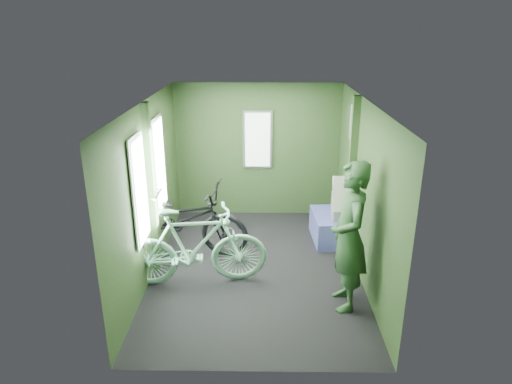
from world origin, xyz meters
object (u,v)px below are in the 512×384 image
(bicycle_black, at_px, (181,252))
(bench_seat, at_px, (330,224))
(passenger, at_px, (349,237))
(waste_box, at_px, (339,220))
(bicycle_mint, at_px, (196,285))

(bicycle_black, distance_m, bench_seat, 2.32)
(bicycle_black, height_order, passenger, passenger)
(passenger, bearing_deg, waste_box, 171.00)
(bicycle_mint, height_order, passenger, passenger)
(bicycle_mint, distance_m, passenger, 2.11)
(bicycle_black, xyz_separation_m, waste_box, (2.38, 0.32, 0.40))
(bicycle_black, relative_size, waste_box, 2.57)
(waste_box, bearing_deg, bicycle_black, -172.27)
(passenger, relative_size, waste_box, 2.25)
(bicycle_black, relative_size, bench_seat, 2.30)
(bicycle_mint, height_order, waste_box, waste_box)
(bicycle_mint, distance_m, waste_box, 2.41)
(bicycle_mint, bearing_deg, waste_box, -65.83)
(waste_box, relative_size, bench_seat, 0.89)
(bicycle_mint, distance_m, bench_seat, 2.37)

